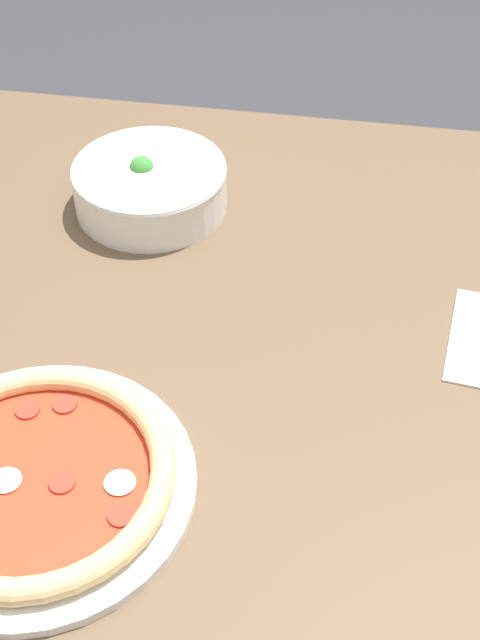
{
  "coord_description": "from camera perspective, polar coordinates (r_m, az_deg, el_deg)",
  "views": [
    {
      "loc": [
        0.13,
        -0.75,
        1.47
      ],
      "look_at": [
        0.01,
        -0.02,
        0.75
      ],
      "focal_mm": 50.0,
      "sensor_mm": 36.0,
      "label": 1
    }
  ],
  "objects": [
    {
      "name": "dining_table",
      "position": [
        1.12,
        -0.23,
        -3.62
      ],
      "size": [
        1.29,
        0.95,
        0.73
      ],
      "color": "brown",
      "rests_on": "ground_plane"
    },
    {
      "name": "pizza",
      "position": [
        0.91,
        -12.96,
        -9.87
      ],
      "size": [
        0.32,
        0.32,
        0.04
      ],
      "color": "white",
      "rests_on": "dining_table"
    },
    {
      "name": "bowl",
      "position": [
        1.22,
        -5.81,
        8.64
      ],
      "size": [
        0.21,
        0.21,
        0.08
      ],
      "color": "white",
      "rests_on": "dining_table"
    },
    {
      "name": "ground_plane",
      "position": [
        1.65,
        -0.16,
        -18.79
      ],
      "size": [
        8.0,
        8.0,
        0.0
      ],
      "primitive_type": "plane",
      "color": "#333338"
    }
  ]
}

